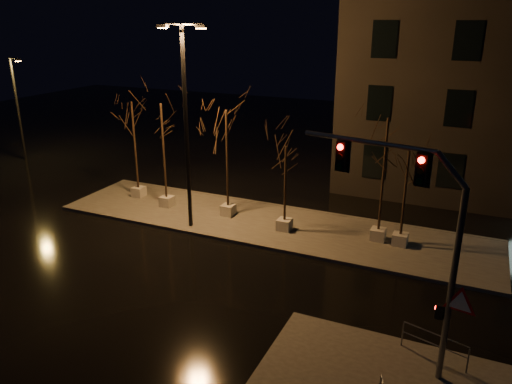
% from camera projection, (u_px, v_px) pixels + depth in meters
% --- Properties ---
extents(ground, '(90.00, 90.00, 0.00)m').
position_uv_depth(ground, '(208.00, 279.00, 19.92)').
color(ground, black).
rests_on(ground, ground).
extents(median, '(22.00, 5.00, 0.15)m').
position_uv_depth(median, '(267.00, 224.00, 25.05)').
color(median, '#44413C').
rests_on(median, ground).
extents(tree_0, '(1.80, 1.80, 5.58)m').
position_uv_depth(tree_0, '(133.00, 124.00, 27.25)').
color(tree_0, '#A2A098').
rests_on(tree_0, median).
extents(tree_1, '(1.80, 1.80, 5.75)m').
position_uv_depth(tree_1, '(162.00, 127.00, 25.74)').
color(tree_1, '#A2A098').
rests_on(tree_1, median).
extents(tree_2, '(1.80, 1.80, 5.63)m').
position_uv_depth(tree_2, '(227.00, 135.00, 24.56)').
color(tree_2, '#A2A098').
rests_on(tree_2, median).
extents(tree_3, '(1.80, 1.80, 4.29)m').
position_uv_depth(tree_3, '(286.00, 165.00, 23.09)').
color(tree_3, '#A2A098').
rests_on(tree_3, median).
extents(tree_4, '(1.80, 1.80, 5.85)m').
position_uv_depth(tree_4, '(386.00, 147.00, 21.62)').
color(tree_4, '#A2A098').
rests_on(tree_4, median).
extents(tree_5, '(1.80, 1.80, 4.50)m').
position_uv_depth(tree_5, '(407.00, 173.00, 21.46)').
color(tree_5, '#A2A098').
rests_on(tree_5, median).
extents(traffic_signal_mast, '(5.32, 1.21, 6.62)m').
position_uv_depth(traffic_signal_mast, '(418.00, 230.00, 13.46)').
color(traffic_signal_mast, '#515458').
rests_on(traffic_signal_mast, sidewalk_corner).
extents(streetlight_main, '(2.38, 0.38, 9.51)m').
position_uv_depth(streetlight_main, '(186.00, 115.00, 22.85)').
color(streetlight_main, black).
rests_on(streetlight_main, median).
extents(streetlight_far, '(1.41, 0.56, 7.27)m').
position_uv_depth(streetlight_far, '(18.00, 105.00, 35.17)').
color(streetlight_far, black).
rests_on(streetlight_far, ground).
extents(guard_rail_a, '(1.97, 0.60, 0.88)m').
position_uv_depth(guard_rail_a, '(435.00, 342.00, 14.92)').
color(guard_rail_a, '#515458').
rests_on(guard_rail_a, sidewalk_corner).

